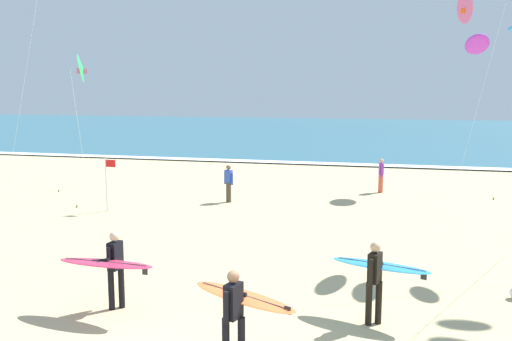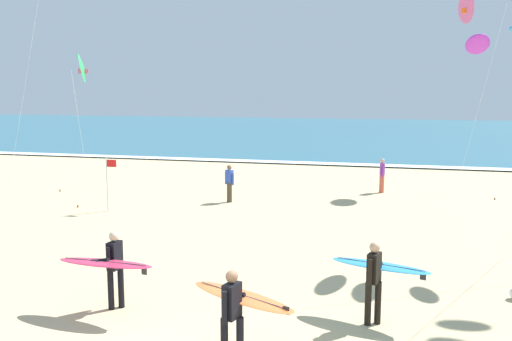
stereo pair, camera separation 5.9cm
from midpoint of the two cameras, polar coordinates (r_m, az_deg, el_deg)
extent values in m
cube|color=#2D6075|center=(64.40, 12.24, 3.99)|extent=(160.00, 60.00, 0.08)
cube|color=white|center=(34.88, 10.08, 0.65)|extent=(160.00, 1.25, 0.01)
cylinder|color=black|center=(11.35, 11.85, -13.58)|extent=(0.13, 0.13, 0.88)
cylinder|color=black|center=(11.44, 12.85, -13.42)|extent=(0.13, 0.13, 0.88)
cube|color=black|center=(11.14, 12.47, -9.96)|extent=(0.29, 0.38, 0.60)
cube|color=white|center=(11.16, 11.96, -9.70)|extent=(0.07, 0.19, 0.32)
sphere|color=tan|center=(11.02, 12.54, -7.88)|extent=(0.21, 0.21, 0.21)
cylinder|color=black|center=(10.95, 12.07, -10.50)|extent=(0.09, 0.09, 0.56)
cylinder|color=black|center=(11.32, 12.88, -9.10)|extent=(0.09, 0.09, 0.26)
cylinder|color=black|center=(11.46, 12.71, -9.56)|extent=(0.26, 0.15, 0.14)
ellipsoid|color=#3399D8|center=(11.49, 13.06, -9.74)|extent=(2.14, 1.11, 0.09)
cube|color=#333333|center=(11.48, 13.07, -9.56)|extent=(1.75, 0.55, 0.02)
cube|color=#262628|center=(11.29, 17.31, -10.61)|extent=(0.12, 0.05, 0.14)
cylinder|color=black|center=(12.25, -14.90, -12.01)|extent=(0.13, 0.13, 0.88)
cylinder|color=black|center=(12.30, -13.88, -11.89)|extent=(0.13, 0.13, 0.88)
cube|color=black|center=(12.04, -14.52, -8.64)|extent=(0.23, 0.36, 0.60)
cube|color=white|center=(12.09, -14.94, -8.39)|extent=(0.03, 0.20, 0.32)
sphere|color=beige|center=(11.93, -14.59, -6.71)|extent=(0.21, 0.21, 0.21)
cylinder|color=black|center=(11.83, -15.17, -8.42)|extent=(0.09, 0.09, 0.26)
cylinder|color=black|center=(11.83, -15.64, -9.09)|extent=(0.26, 0.10, 0.14)
cylinder|color=black|center=(12.24, -13.90, -8.54)|extent=(0.09, 0.09, 0.56)
ellipsoid|color=#D83359|center=(11.78, -15.50, -9.37)|extent=(2.26, 0.70, 0.13)
cube|color=#333333|center=(11.77, -15.51, -9.20)|extent=(1.95, 0.20, 0.05)
cube|color=#262628|center=(11.31, -11.54, -10.35)|extent=(0.12, 0.02, 0.14)
cube|color=black|center=(9.29, -2.36, -13.53)|extent=(0.28, 0.38, 0.60)
cube|color=blue|center=(9.33, -2.92, -13.18)|extent=(0.06, 0.20, 0.32)
sphere|color=brown|center=(9.14, -2.37, -11.09)|extent=(0.21, 0.21, 0.21)
cylinder|color=black|center=(9.12, -3.14, -14.22)|extent=(0.09, 0.09, 0.56)
cylinder|color=black|center=(9.43, -1.61, -12.47)|extent=(0.09, 0.09, 0.26)
cylinder|color=black|center=(9.58, -1.63, -12.97)|extent=(0.26, 0.14, 0.14)
ellipsoid|color=orange|center=(9.60, -1.19, -13.18)|extent=(2.05, 1.05, 0.25)
cube|color=#333333|center=(9.58, -1.19, -12.97)|extent=(1.68, 0.47, 0.17)
cube|color=#262628|center=(9.26, 3.37, -14.49)|extent=(0.12, 0.04, 0.14)
cylinder|color=silver|center=(26.16, -22.87, 9.66)|extent=(1.24, 2.06, 10.91)
cylinder|color=brown|center=(27.00, -19.87, -2.00)|extent=(0.06, 0.06, 0.10)
cone|color=green|center=(27.58, -17.69, 10.23)|extent=(0.94, 1.38, 1.36)
cube|color=pink|center=(27.57, -17.67, 9.94)|extent=(0.45, 0.24, 0.24)
cylinder|color=silver|center=(25.16, -17.90, 3.70)|extent=(2.26, 4.42, 5.41)
cylinder|color=brown|center=(23.09, -18.18, -3.59)|extent=(0.06, 0.06, 0.10)
cone|color=pink|center=(28.19, 21.41, 15.67)|extent=(0.81, 1.43, 1.45)
cube|color=orange|center=(28.17, 21.39, 15.39)|extent=(0.49, 0.22, 0.24)
cylinder|color=silver|center=(26.57, 22.60, 6.68)|extent=(1.25, 2.90, 8.17)
cylinder|color=brown|center=(25.64, 23.89, -2.74)|extent=(0.06, 0.06, 0.10)
ellipsoid|color=purple|center=(16.34, 22.38, 12.17)|extent=(0.69, 1.38, 0.61)
cylinder|color=#D8593F|center=(25.75, 13.16, -1.36)|extent=(0.22, 0.22, 0.84)
cube|color=purple|center=(25.64, 13.21, 0.16)|extent=(0.24, 0.35, 0.54)
sphere|color=tan|center=(25.59, 13.23, 1.00)|extent=(0.20, 0.20, 0.20)
cylinder|color=purple|center=(25.45, 13.28, -0.13)|extent=(0.08, 0.08, 0.50)
cylinder|color=purple|center=(25.86, 13.12, 0.01)|extent=(0.08, 0.08, 0.50)
cylinder|color=#4C3D2D|center=(22.95, -2.74, -2.31)|extent=(0.22, 0.22, 0.84)
cube|color=#3351B7|center=(22.83, -2.75, -0.61)|extent=(0.37, 0.30, 0.54)
sphere|color=brown|center=(22.77, -2.75, 0.33)|extent=(0.20, 0.20, 0.20)
cylinder|color=#3351B7|center=(22.99, -3.12, -0.80)|extent=(0.08, 0.08, 0.50)
cylinder|color=#3351B7|center=(22.70, -2.36, -0.91)|extent=(0.08, 0.08, 0.50)
cylinder|color=silver|center=(21.84, -15.31, -1.46)|extent=(0.05, 0.05, 2.10)
cube|color=red|center=(21.61, -14.89, 0.73)|extent=(0.40, 0.02, 0.28)
camera|label=1|loc=(0.03, -89.88, 0.02)|focal=38.01mm
camera|label=2|loc=(0.03, 90.12, -0.02)|focal=38.01mm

